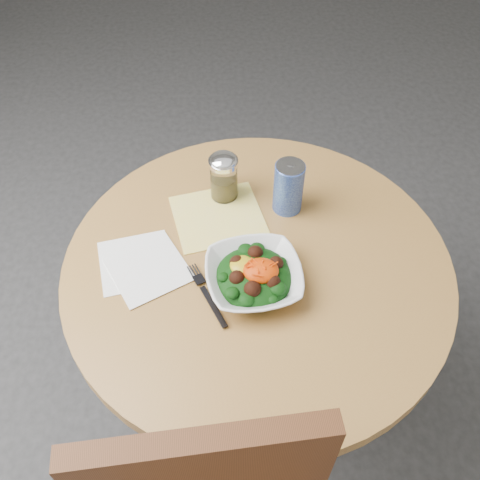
{
  "coord_description": "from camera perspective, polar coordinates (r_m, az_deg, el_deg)",
  "views": [
    {
      "loc": [
        -0.07,
        -0.76,
        1.72
      ],
      "look_at": [
        -0.04,
        0.02,
        0.81
      ],
      "focal_mm": 40.0,
      "sensor_mm": 36.0,
      "label": 1
    }
  ],
  "objects": [
    {
      "name": "ground",
      "position": [
        1.88,
        1.29,
        -16.53
      ],
      "size": [
        6.0,
        6.0,
        0.0
      ],
      "primitive_type": "plane",
      "color": "#2C2C2E",
      "rests_on": "ground"
    },
    {
      "name": "table",
      "position": [
        1.4,
        1.68,
        -7.34
      ],
      "size": [
        0.9,
        0.9,
        0.75
      ],
      "color": "black",
      "rests_on": "ground"
    },
    {
      "name": "cloth_napkin",
      "position": [
        1.33,
        -2.34,
        2.53
      ],
      "size": [
        0.25,
        0.24,
        0.0
      ],
      "primitive_type": "cube",
      "rotation": [
        0.0,
        0.0,
        0.23
      ],
      "color": "yellow",
      "rests_on": "table"
    },
    {
      "name": "paper_napkins",
      "position": [
        1.25,
        -10.4,
        -2.7
      ],
      "size": [
        0.24,
        0.23,
        0.0
      ],
      "color": "white",
      "rests_on": "table"
    },
    {
      "name": "salad_bowl",
      "position": [
        1.17,
        1.48,
        -3.88
      ],
      "size": [
        0.24,
        0.24,
        0.08
      ],
      "color": "white",
      "rests_on": "table"
    },
    {
      "name": "fork",
      "position": [
        1.18,
        -3.64,
        -5.65
      ],
      "size": [
        0.09,
        0.17,
        0.0
      ],
      "color": "black",
      "rests_on": "table"
    },
    {
      "name": "spice_shaker",
      "position": [
        1.34,
        -1.75,
        6.75
      ],
      "size": [
        0.07,
        0.07,
        0.13
      ],
      "color": "silver",
      "rests_on": "table"
    },
    {
      "name": "beverage_can",
      "position": [
        1.31,
        5.2,
        5.65
      ],
      "size": [
        0.07,
        0.07,
        0.14
      ],
      "color": "navy",
      "rests_on": "table"
    }
  ]
}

